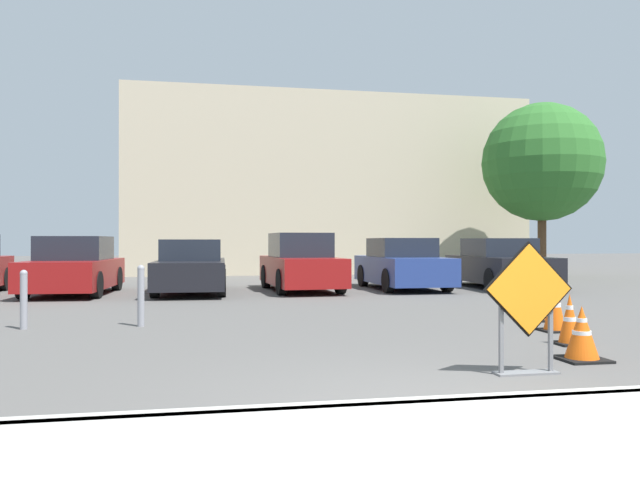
% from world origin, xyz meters
% --- Properties ---
extents(ground_plane, '(96.00, 96.00, 0.00)m').
position_xyz_m(ground_plane, '(0.00, 10.00, 0.00)').
color(ground_plane, '#565451').
extents(sidewalk_strip, '(30.59, 2.20, 0.14)m').
position_xyz_m(sidewalk_strip, '(0.00, -1.10, 0.07)').
color(sidewalk_strip, '#ADAAA3').
rests_on(sidewalk_strip, ground_plane).
extents(curb_lip, '(30.59, 0.20, 0.14)m').
position_xyz_m(curb_lip, '(0.00, 0.00, 0.07)').
color(curb_lip, '#ADAAA3').
rests_on(curb_lip, ground_plane).
extents(road_closed_sign, '(0.99, 0.20, 1.39)m').
position_xyz_m(road_closed_sign, '(1.47, 1.28, 0.76)').
color(road_closed_sign, black).
rests_on(road_closed_sign, ground_plane).
extents(traffic_cone_nearest, '(0.52, 0.52, 0.64)m').
position_xyz_m(traffic_cone_nearest, '(2.48, 1.87, 0.31)').
color(traffic_cone_nearest, black).
rests_on(traffic_cone_nearest, ground_plane).
extents(traffic_cone_second, '(0.39, 0.39, 0.68)m').
position_xyz_m(traffic_cone_second, '(2.99, 2.90, 0.33)').
color(traffic_cone_second, black).
rests_on(traffic_cone_second, ground_plane).
extents(traffic_cone_third, '(0.44, 0.44, 0.81)m').
position_xyz_m(traffic_cone_third, '(3.48, 4.06, 0.39)').
color(traffic_cone_third, black).
rests_on(traffic_cone_third, ground_plane).
extents(traffic_cone_fourth, '(0.50, 0.50, 0.69)m').
position_xyz_m(traffic_cone_fourth, '(4.03, 5.27, 0.34)').
color(traffic_cone_fourth, black).
rests_on(traffic_cone_fourth, ground_plane).
extents(parked_car_second, '(2.09, 4.14, 1.51)m').
position_xyz_m(parked_car_second, '(-5.10, 12.48, 0.69)').
color(parked_car_second, maroon).
rests_on(parked_car_second, ground_plane).
extents(parked_car_third, '(1.95, 4.65, 1.43)m').
position_xyz_m(parked_car_third, '(-2.10, 12.45, 0.67)').
color(parked_car_third, black).
rests_on(parked_car_third, ground_plane).
extents(parked_car_fourth, '(1.94, 4.22, 1.61)m').
position_xyz_m(parked_car_fourth, '(0.89, 12.55, 0.73)').
color(parked_car_fourth, maroon).
rests_on(parked_car_fourth, ground_plane).
extents(parked_car_fifth, '(1.89, 4.11, 1.48)m').
position_xyz_m(parked_car_fifth, '(3.89, 12.62, 0.69)').
color(parked_car_fifth, navy).
rests_on(parked_car_fifth, ground_plane).
extents(parked_car_sixth, '(2.07, 4.48, 1.47)m').
position_xyz_m(parked_car_sixth, '(6.88, 12.53, 0.69)').
color(parked_car_sixth, black).
rests_on(parked_car_sixth, ground_plane).
extents(bollard_nearest, '(0.12, 0.12, 1.00)m').
position_xyz_m(bollard_nearest, '(-2.82, 5.83, 0.53)').
color(bollard_nearest, gray).
rests_on(bollard_nearest, ground_plane).
extents(bollard_second, '(0.12, 0.12, 0.94)m').
position_xyz_m(bollard_second, '(-4.60, 5.83, 0.50)').
color(bollard_second, gray).
rests_on(bollard_second, ground_plane).
extents(building_facade_backdrop, '(17.29, 5.00, 7.64)m').
position_xyz_m(building_facade_backdrop, '(3.68, 22.92, 3.82)').
color(building_facade_backdrop, beige).
rests_on(building_facade_backdrop, ground_plane).
extents(street_tree_behind_lot, '(4.47, 4.47, 6.61)m').
position_xyz_m(street_tree_behind_lot, '(10.85, 16.90, 4.37)').
color(street_tree_behind_lot, '#513823').
rests_on(street_tree_behind_lot, ground_plane).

